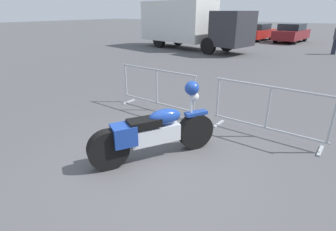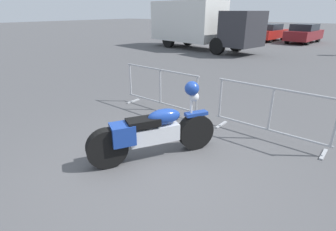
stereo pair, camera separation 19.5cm
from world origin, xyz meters
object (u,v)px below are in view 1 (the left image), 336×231
Objects in this scene: crowd_barrier_near at (157,89)px; box_truck at (188,23)px; motorcycle at (155,131)px; pedestrian at (336,38)px; parked_car_white at (180,28)px; parked_car_maroon at (292,33)px; parked_car_black at (203,29)px; parked_car_tan at (230,30)px; crowd_barrier_far at (268,111)px; parked_car_red at (258,32)px.

box_truck is (-5.30, 10.56, 1.08)m from crowd_barrier_near.
pedestrian is at bearing 23.99° from motorcycle.
parked_car_white is (-5.58, 7.91, -0.90)m from box_truck.
box_truck is 9.46m from parked_car_maroon.
parked_car_black reaches higher than parked_car_maroon.
parked_car_white reaches higher than parked_car_maroon.
parked_car_tan is (-6.99, 20.51, 0.27)m from motorcycle.
crowd_barrier_far is 21.46m from parked_car_black.
parked_car_white is at bearing 136.44° from box_truck.
crowd_barrier_far is at bearing 0.00° from crowd_barrier_near.
pedestrian is (8.31, 2.71, -0.72)m from box_truck.
box_truck is 8.45m from parked_car_black.
pedestrian is at bearing -141.29° from parked_car_maroon.
box_truck is at bearing 154.59° from parked_car_maroon.
pedestrian reaches higher than motorcycle.
crowd_barrier_far is 22.94m from parked_car_white.
parked_car_tan is (2.63, 0.18, 0.02)m from parked_car_black.
parked_car_black is 12.39m from pedestrian.
pedestrian is (1.64, 15.16, 0.43)m from motorcycle.
parked_car_white is at bearing 61.21° from motorcycle.
crowd_barrier_near is 1.00× the size of crowd_barrier_far.
parked_car_white reaches higher than parked_car_red.
crowd_barrier_near is at bearing 180.00° from crowd_barrier_far.
parked_car_tan is at bearing 114.17° from crowd_barrier_far.
parked_car_red is 2.64m from parked_car_maroon.
parked_car_red is at bearing -84.35° from parked_car_black.
box_truck reaches higher than motorcycle.
pedestrian is at bearing 77.22° from crowd_barrier_near.
pedestrian is (6.00, -5.11, 0.23)m from parked_car_red.
parked_car_red is 7.89m from pedestrian.
crowd_barrier_near is 21.43m from parked_car_white.
parked_car_black reaches higher than crowd_barrier_near.
pedestrian is (8.63, -5.35, 0.15)m from parked_car_tan.
crowd_barrier_far is at bearing -142.97° from parked_car_black.
crowd_barrier_far is 0.52× the size of parked_car_white.
pedestrian reaches higher than parked_car_maroon.
motorcycle is 21.67m from parked_car_tan.
parked_car_red is (5.26, -0.05, -0.05)m from parked_car_black.
box_truck is at bearing 176.36° from pedestrian.
parked_car_white is at bearing 96.83° from parked_car_maroon.
parked_car_white reaches higher than crowd_barrier_far.
parked_car_white is (-12.25, 20.36, 0.24)m from motorcycle.
box_truck is 1.91× the size of parked_car_red.
parked_car_tan is at bearing 95.77° from parked_car_maroon.
box_truck reaches higher than crowd_barrier_far.
box_truck reaches higher than parked_car_tan.
parked_car_tan reaches higher than crowd_barrier_far.
pedestrian reaches higher than parked_car_black.
parked_car_red is at bearing 100.48° from parked_car_maroon.
crowd_barrier_far is at bearing -149.59° from parked_car_tan.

